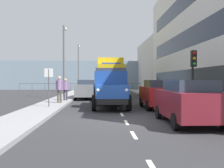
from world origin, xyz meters
TOP-DOWN VIEW (x-y plane):
  - ground_plane at (0.00, -9.69)m, footprint 80.00×80.00m
  - sidewalk_left at (-4.35, -9.69)m, footprint 2.04×39.76m
  - sidewalk_right at (4.35, -9.69)m, footprint 2.04×39.76m
  - road_centreline_markings at (0.00, -8.72)m, footprint 0.12×35.35m
  - building_far_block at (-9.07, -26.47)m, footprint 7.40×13.46m
  - sea_horizon at (0.00, -32.57)m, footprint 80.00×0.80m
  - seawall_railing at (-0.00, -28.97)m, footprint 28.08×0.08m
  - truck_vintage_blue at (0.46, -4.48)m, footprint 2.17×5.64m
  - lorry_cargo_yellow at (0.13, -15.02)m, footprint 2.58×8.20m
  - car_maroon_kerbside_near at (-2.38, 0.97)m, footprint 1.90×4.06m
  - car_red_kerbside_1 at (-2.38, -4.23)m, footprint 1.77×3.85m
  - car_grey_oppositeside_0 at (2.38, -11.71)m, footprint 1.80×4.47m
  - pedestrian_by_lamp at (3.91, -6.54)m, footprint 0.53×0.34m
  - pedestrian_near_railing at (3.78, -8.54)m, footprint 0.53×0.34m
  - traffic_light_near at (-4.06, -2.89)m, footprint 0.28×0.41m
  - lamp_post_promenade at (4.48, -12.50)m, footprint 0.32×1.14m
  - lamp_post_far at (4.34, -25.38)m, footprint 0.32×1.14m
  - street_sign at (4.12, -4.11)m, footprint 0.50×0.07m

SIDE VIEW (x-z plane):
  - ground_plane at x=0.00m, z-range 0.00..0.00m
  - road_centreline_markings at x=0.00m, z-range 0.00..0.01m
  - sidewalk_left at x=-4.35m, z-range 0.00..0.15m
  - sidewalk_right at x=4.35m, z-range 0.00..0.15m
  - car_red_kerbside_1 at x=-2.38m, z-range 0.03..1.75m
  - car_maroon_kerbside_near at x=-2.38m, z-range 0.04..1.76m
  - car_grey_oppositeside_0 at x=2.38m, z-range 0.04..1.76m
  - seawall_railing at x=0.00m, z-range 0.32..1.52m
  - pedestrian_near_railing at x=3.78m, z-range 0.30..1.98m
  - truck_vintage_blue at x=0.46m, z-range -0.04..2.39m
  - pedestrian_by_lamp at x=3.91m, z-range 0.32..2.15m
  - street_sign at x=4.12m, z-range 0.56..2.81m
  - lorry_cargo_yellow at x=0.13m, z-range 0.14..4.01m
  - traffic_light_near at x=-4.06m, z-range 0.87..4.07m
  - sea_horizon at x=0.00m, z-range 0.00..5.00m
  - building_far_block at x=-9.07m, z-range 0.00..7.45m
  - lamp_post_promenade at x=4.48m, z-range 0.77..7.36m
  - lamp_post_far at x=4.34m, z-range 0.77..7.42m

